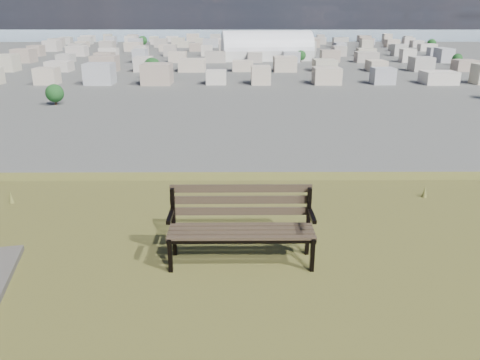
{
  "coord_description": "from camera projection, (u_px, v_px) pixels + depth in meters",
  "views": [
    {
      "loc": [
        -0.51,
        -3.54,
        27.66
      ],
      "look_at": [
        -0.46,
        3.17,
        25.3
      ],
      "focal_mm": 35.0,
      "sensor_mm": 36.0,
      "label": 1
    }
  ],
  "objects": [
    {
      "name": "far_hills",
      "position": [
        215.0,
        17.0,
        1327.25
      ],
      "size": [
        2050.0,
        340.0,
        60.0
      ],
      "color": "#889AA9",
      "rests_on": "ground"
    },
    {
      "name": "city_blocks",
      "position": [
        237.0,
        47.0,
        383.49
      ],
      "size": [
        395.0,
        361.0,
        7.0
      ],
      "color": "beige",
      "rests_on": "ground"
    },
    {
      "name": "city_trees",
      "position": [
        198.0,
        52.0,
        311.7
      ],
      "size": [
        406.52,
        387.2,
        9.98
      ],
      "color": "#332319",
      "rests_on": "ground"
    },
    {
      "name": "bay_water",
      "position": [
        237.0,
        32.0,
        861.6
      ],
      "size": [
        2400.0,
        700.0,
        0.12
      ],
      "primitive_type": "cube",
      "color": "#859CAA",
      "rests_on": "ground"
    },
    {
      "name": "park_bench",
      "position": [
        241.0,
        221.0,
        5.26
      ],
      "size": [
        1.62,
        0.52,
        0.85
      ],
      "rotation": [
        0.0,
        0.0,
        0.0
      ],
      "color": "#3F3424",
      "rests_on": "hilltop_mesa"
    },
    {
      "name": "grass_tufts",
      "position": [
        313.0,
        334.0,
        3.96
      ],
      "size": [
        12.49,
        7.38,
        0.28
      ],
      "color": "brown",
      "rests_on": "hilltop_mesa"
    },
    {
      "name": "arena",
      "position": [
        266.0,
        51.0,
        309.05
      ],
      "size": [
        61.07,
        31.76,
        24.68
      ],
      "rotation": [
        0.0,
        0.0,
        0.12
      ],
      "color": "silver",
      "rests_on": "ground"
    }
  ]
}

